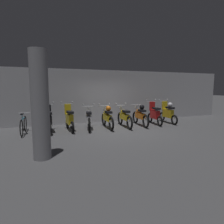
{
  "coord_description": "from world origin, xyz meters",
  "views": [
    {
      "loc": [
        -3.24,
        -7.83,
        1.9
      ],
      "look_at": [
        -0.16,
        0.64,
        0.75
      ],
      "focal_mm": 30.05,
      "sensor_mm": 36.0,
      "label": 1
    }
  ],
  "objects_px": {
    "motorbike_slot_4": "(124,117)",
    "bicycle": "(23,125)",
    "motorbike_slot_3": "(107,117)",
    "motorbike_slot_5": "(140,115)",
    "motorbike_slot_6": "(154,114)",
    "motorbike_slot_2": "(89,119)",
    "motorbike_slot_1": "(69,119)",
    "motorbike_slot_7": "(168,113)",
    "motorbike_slot_0": "(49,120)",
    "support_pillar": "(40,106)"
  },
  "relations": [
    {
      "from": "motorbike_slot_0",
      "to": "motorbike_slot_4",
      "type": "xyz_separation_m",
      "value": [
        3.53,
        -0.14,
        -0.04
      ]
    },
    {
      "from": "motorbike_slot_6",
      "to": "bicycle",
      "type": "height_order",
      "value": "motorbike_slot_6"
    },
    {
      "from": "motorbike_slot_0",
      "to": "support_pillar",
      "type": "distance_m",
      "value": 3.37
    },
    {
      "from": "motorbike_slot_2",
      "to": "motorbike_slot_7",
      "type": "bearing_deg",
      "value": 0.63
    },
    {
      "from": "motorbike_slot_5",
      "to": "motorbike_slot_6",
      "type": "relative_size",
      "value": 1.16
    },
    {
      "from": "motorbike_slot_3",
      "to": "bicycle",
      "type": "bearing_deg",
      "value": 177.89
    },
    {
      "from": "motorbike_slot_0",
      "to": "motorbike_slot_2",
      "type": "distance_m",
      "value": 1.77
    },
    {
      "from": "motorbike_slot_4",
      "to": "motorbike_slot_6",
      "type": "height_order",
      "value": "motorbike_slot_6"
    },
    {
      "from": "motorbike_slot_2",
      "to": "motorbike_slot_7",
      "type": "relative_size",
      "value": 1.15
    },
    {
      "from": "motorbike_slot_3",
      "to": "motorbike_slot_1",
      "type": "bearing_deg",
      "value": 177.32
    },
    {
      "from": "motorbike_slot_1",
      "to": "motorbike_slot_5",
      "type": "xyz_separation_m",
      "value": [
        3.53,
        -0.09,
        -0.0
      ]
    },
    {
      "from": "motorbike_slot_0",
      "to": "support_pillar",
      "type": "relative_size",
      "value": 0.58
    },
    {
      "from": "support_pillar",
      "to": "motorbike_slot_0",
      "type": "bearing_deg",
      "value": 85.56
    },
    {
      "from": "motorbike_slot_0",
      "to": "motorbike_slot_4",
      "type": "bearing_deg",
      "value": -2.25
    },
    {
      "from": "motorbike_slot_6",
      "to": "motorbike_slot_4",
      "type": "bearing_deg",
      "value": -177.28
    },
    {
      "from": "motorbike_slot_2",
      "to": "motorbike_slot_3",
      "type": "relative_size",
      "value": 0.99
    },
    {
      "from": "motorbike_slot_1",
      "to": "motorbike_slot_3",
      "type": "height_order",
      "value": "motorbike_slot_1"
    },
    {
      "from": "motorbike_slot_2",
      "to": "motorbike_slot_3",
      "type": "xyz_separation_m",
      "value": [
        0.88,
        -0.07,
        0.04
      ]
    },
    {
      "from": "motorbike_slot_3",
      "to": "motorbike_slot_5",
      "type": "relative_size",
      "value": 1.0
    },
    {
      "from": "motorbike_slot_4",
      "to": "support_pillar",
      "type": "xyz_separation_m",
      "value": [
        -3.79,
        -3.1,
        0.95
      ]
    },
    {
      "from": "bicycle",
      "to": "motorbike_slot_1",
      "type": "bearing_deg",
      "value": -1.58
    },
    {
      "from": "motorbike_slot_3",
      "to": "support_pillar",
      "type": "xyz_separation_m",
      "value": [
        -2.9,
        -3.12,
        0.92
      ]
    },
    {
      "from": "motorbike_slot_2",
      "to": "bicycle",
      "type": "xyz_separation_m",
      "value": [
        -2.78,
        0.06,
        -0.13
      ]
    },
    {
      "from": "motorbike_slot_4",
      "to": "bicycle",
      "type": "height_order",
      "value": "motorbike_slot_4"
    },
    {
      "from": "motorbike_slot_4",
      "to": "motorbike_slot_5",
      "type": "distance_m",
      "value": 0.88
    },
    {
      "from": "motorbike_slot_4",
      "to": "motorbike_slot_6",
      "type": "distance_m",
      "value": 1.77
    },
    {
      "from": "motorbike_slot_2",
      "to": "motorbike_slot_6",
      "type": "distance_m",
      "value": 3.53
    },
    {
      "from": "motorbike_slot_1",
      "to": "motorbike_slot_5",
      "type": "distance_m",
      "value": 3.54
    },
    {
      "from": "motorbike_slot_3",
      "to": "motorbike_slot_6",
      "type": "bearing_deg",
      "value": 1.28
    },
    {
      "from": "motorbike_slot_5",
      "to": "motorbike_slot_6",
      "type": "xyz_separation_m",
      "value": [
        0.89,
        0.07,
        0.0
      ]
    },
    {
      "from": "support_pillar",
      "to": "motorbike_slot_7",
      "type": "bearing_deg",
      "value": 26.75
    },
    {
      "from": "motorbike_slot_4",
      "to": "motorbike_slot_6",
      "type": "bearing_deg",
      "value": 2.72
    },
    {
      "from": "motorbike_slot_0",
      "to": "motorbike_slot_3",
      "type": "xyz_separation_m",
      "value": [
        2.65,
        -0.11,
        0.0
      ]
    },
    {
      "from": "motorbike_slot_4",
      "to": "motorbike_slot_5",
      "type": "xyz_separation_m",
      "value": [
        0.88,
        0.02,
        0.03
      ]
    },
    {
      "from": "bicycle",
      "to": "motorbike_slot_4",
      "type": "bearing_deg",
      "value": -2.02
    },
    {
      "from": "motorbike_slot_4",
      "to": "motorbike_slot_0",
      "type": "bearing_deg",
      "value": 177.75
    },
    {
      "from": "motorbike_slot_3",
      "to": "support_pillar",
      "type": "distance_m",
      "value": 4.36
    },
    {
      "from": "bicycle",
      "to": "support_pillar",
      "type": "xyz_separation_m",
      "value": [
        0.76,
        -3.26,
        1.08
      ]
    },
    {
      "from": "motorbike_slot_1",
      "to": "bicycle",
      "type": "bearing_deg",
      "value": 178.42
    },
    {
      "from": "motorbike_slot_0",
      "to": "motorbike_slot_4",
      "type": "height_order",
      "value": "motorbike_slot_0"
    },
    {
      "from": "motorbike_slot_4",
      "to": "bicycle",
      "type": "distance_m",
      "value": 4.55
    },
    {
      "from": "motorbike_slot_3",
      "to": "motorbike_slot_5",
      "type": "bearing_deg",
      "value": -0.25
    },
    {
      "from": "motorbike_slot_1",
      "to": "motorbike_slot_7",
      "type": "distance_m",
      "value": 5.3
    },
    {
      "from": "motorbike_slot_2",
      "to": "motorbike_slot_3",
      "type": "height_order",
      "value": "same"
    },
    {
      "from": "motorbike_slot_2",
      "to": "support_pillar",
      "type": "height_order",
      "value": "support_pillar"
    },
    {
      "from": "motorbike_slot_3",
      "to": "bicycle",
      "type": "xyz_separation_m",
      "value": [
        -3.66,
        0.14,
        -0.17
      ]
    },
    {
      "from": "motorbike_slot_7",
      "to": "bicycle",
      "type": "relative_size",
      "value": 0.97
    },
    {
      "from": "motorbike_slot_0",
      "to": "motorbike_slot_6",
      "type": "relative_size",
      "value": 1.0
    },
    {
      "from": "motorbike_slot_0",
      "to": "bicycle",
      "type": "bearing_deg",
      "value": 178.8
    },
    {
      "from": "motorbike_slot_3",
      "to": "motorbike_slot_4",
      "type": "bearing_deg",
      "value": -1.61
    }
  ]
}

